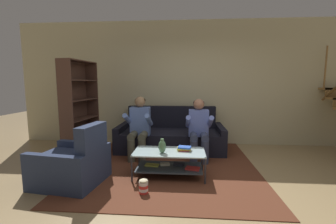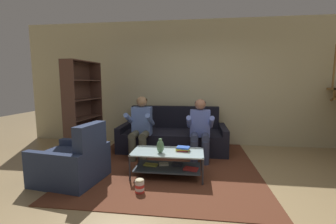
% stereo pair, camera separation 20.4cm
% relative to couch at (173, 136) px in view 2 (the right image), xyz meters
% --- Properties ---
extents(ground, '(16.80, 16.80, 0.00)m').
position_rel_couch_xyz_m(ground, '(0.49, -1.86, -0.29)').
color(ground, '#9C8158').
extents(back_partition, '(8.40, 0.12, 2.90)m').
position_rel_couch_xyz_m(back_partition, '(0.49, 0.60, 1.16)').
color(back_partition, '#BEB68F').
rests_on(back_partition, ground).
extents(couch, '(2.27, 1.00, 0.93)m').
position_rel_couch_xyz_m(couch, '(0.00, 0.00, 0.00)').
color(couch, black).
rests_on(couch, ground).
extents(person_seated_left, '(0.50, 0.58, 1.20)m').
position_rel_couch_xyz_m(person_seated_left, '(-0.58, -0.59, 0.36)').
color(person_seated_left, '#504F3E').
rests_on(person_seated_left, ground).
extents(person_seated_right, '(0.50, 0.58, 1.16)m').
position_rel_couch_xyz_m(person_seated_right, '(0.58, -0.59, 0.34)').
color(person_seated_right, '#343D5A').
rests_on(person_seated_right, ground).
extents(coffee_table, '(1.11, 0.56, 0.40)m').
position_rel_couch_xyz_m(coffee_table, '(0.08, -1.44, -0.03)').
color(coffee_table, '#ABC6C7').
rests_on(coffee_table, ground).
extents(area_rug, '(3.00, 3.38, 0.01)m').
position_rel_couch_xyz_m(area_rug, '(0.04, -0.85, -0.29)').
color(area_rug, '#5A2E1D').
rests_on(area_rug, ground).
extents(vase, '(0.12, 0.12, 0.22)m').
position_rel_couch_xyz_m(vase, '(-0.03, -1.54, 0.22)').
color(vase, '#507951').
rests_on(vase, coffee_table).
extents(book_stack, '(0.23, 0.17, 0.07)m').
position_rel_couch_xyz_m(book_stack, '(0.30, -1.39, 0.15)').
color(book_stack, red).
rests_on(book_stack, coffee_table).
extents(bookshelf, '(0.39, 0.97, 1.89)m').
position_rel_couch_xyz_m(bookshelf, '(-1.80, -0.56, 0.42)').
color(bookshelf, '#4A3027').
rests_on(bookshelf, ground).
extents(armchair, '(1.00, 0.93, 0.89)m').
position_rel_couch_xyz_m(armchair, '(-1.31, -1.80, -0.01)').
color(armchair, '#26314E').
rests_on(armchair, ground).
extents(popcorn_tub, '(0.12, 0.12, 0.20)m').
position_rel_couch_xyz_m(popcorn_tub, '(-0.23, -2.04, -0.19)').
color(popcorn_tub, red).
rests_on(popcorn_tub, ground).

